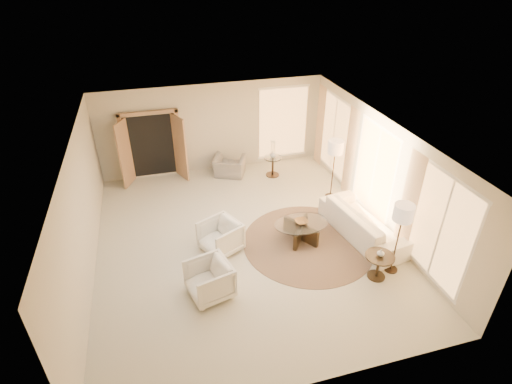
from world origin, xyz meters
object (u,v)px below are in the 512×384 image
object	(u,v)px
side_table	(273,164)
accent_chair	(229,163)
armchair_right	(209,278)
end_table	(379,262)
floor_lamp_near	(335,150)
bowl	(301,222)
end_vase	(381,253)
sofa	(364,223)
coffee_table	(301,229)
floor_lamp_far	(403,216)
side_vase	(273,154)
armchair_left	(220,235)

from	to	relation	value
side_table	accent_chair	bearing A→B (deg)	163.62
armchair_right	end_table	xyz separation A→B (m)	(3.60, -0.46, -0.03)
floor_lamp_near	bowl	xyz separation A→B (m)	(-1.56, -1.65, -0.98)
armchair_right	end_vase	size ratio (longest dim) A/B	5.20
bowl	armchair_right	bearing A→B (deg)	-153.46
sofa	accent_chair	bearing A→B (deg)	23.52
sofa	coffee_table	world-z (taller)	sofa
sofa	side_table	size ratio (longest dim) A/B	4.03
side_table	floor_lamp_far	distance (m)	5.19
end_table	floor_lamp_near	size ratio (longest dim) A/B	0.35
coffee_table	end_vase	bearing A→B (deg)	-56.33
end_vase	floor_lamp_near	bearing A→B (deg)	82.67
floor_lamp_near	bowl	size ratio (longest dim) A/B	5.74
sofa	side_vase	size ratio (longest dim) A/B	11.63
armchair_left	floor_lamp_far	world-z (taller)	floor_lamp_far
end_table	end_vase	size ratio (longest dim) A/B	3.78
accent_chair	bowl	bearing A→B (deg)	128.68
side_vase	sofa	bearing A→B (deg)	-71.08
floor_lamp_far	armchair_right	bearing A→B (deg)	174.98
coffee_table	floor_lamp_near	world-z (taller)	floor_lamp_near
side_table	armchair_left	bearing A→B (deg)	-125.58
side_vase	end_table	bearing A→B (deg)	-80.95
armchair_right	side_table	world-z (taller)	armchair_right
floor_lamp_far	end_vase	size ratio (longest dim) A/B	10.49
floor_lamp_far	end_vase	distance (m)	0.92
armchair_left	end_vase	bearing A→B (deg)	33.82
coffee_table	side_vase	size ratio (longest dim) A/B	6.24
armchair_left	end_table	world-z (taller)	armchair_left
side_vase	armchair_right	bearing A→B (deg)	-121.48
end_vase	side_vase	xyz separation A→B (m)	(-0.80, 5.03, 0.07)
armchair_right	side_vase	bearing A→B (deg)	134.38
sofa	accent_chair	world-z (taller)	accent_chair
coffee_table	side_table	world-z (taller)	side_table
sofa	coffee_table	xyz separation A→B (m)	(-1.56, 0.26, -0.07)
coffee_table	floor_lamp_near	xyz separation A→B (m)	(1.56, 1.65, 1.20)
end_table	side_table	world-z (taller)	side_table
floor_lamp_near	sofa	bearing A→B (deg)	-90.00
side_table	floor_lamp_near	xyz separation A→B (m)	(1.23, -1.69, 1.12)
side_vase	accent_chair	bearing A→B (deg)	163.62
end_table	side_vase	xyz separation A→B (m)	(-0.80, 5.03, 0.34)
end_vase	side_vase	distance (m)	5.09
armchair_right	bowl	xyz separation A→B (m)	(2.47, 1.23, 0.10)
armchair_right	accent_chair	size ratio (longest dim) A/B	0.91
coffee_table	end_vase	distance (m)	2.07
side_table	side_vase	distance (m)	0.36
sofa	coffee_table	distance (m)	1.58
sofa	side_vase	distance (m)	3.82
sofa	end_vase	distance (m)	1.53
accent_chair	bowl	xyz separation A→B (m)	(0.99, -3.72, 0.12)
coffee_table	bowl	size ratio (longest dim) A/B	4.46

